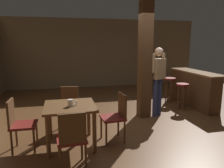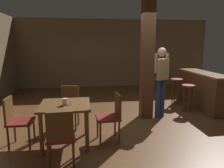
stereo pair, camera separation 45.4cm
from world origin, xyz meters
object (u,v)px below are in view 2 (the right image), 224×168
(bar_stool_mid, at_px, (177,85))
(bar_stool_near, at_px, (188,92))
(chair_west, at_px, (16,119))
(chair_south, at_px, (61,136))
(standing_person, at_px, (161,77))
(bar_counter, at_px, (200,90))
(dining_table, at_px, (65,111))
(chair_east, at_px, (112,115))
(chair_north, at_px, (69,104))
(napkin_cup, at_px, (65,102))
(salt_shaker, at_px, (71,102))

(bar_stool_mid, bearing_deg, bar_stool_near, -90.80)
(chair_west, xyz_separation_m, bar_stool_near, (3.97, 1.48, 0.04))
(bar_stool_near, height_order, bar_stool_mid, bar_stool_mid)
(chair_south, distance_m, standing_person, 3.02)
(standing_person, bearing_deg, bar_stool_near, 19.88)
(chair_south, bearing_deg, bar_counter, 35.62)
(chair_south, relative_size, bar_stool_near, 1.22)
(dining_table, distance_m, chair_south, 0.82)
(chair_east, xyz_separation_m, standing_person, (1.36, 1.15, 0.50))
(chair_north, height_order, bar_stool_mid, chair_north)
(standing_person, bearing_deg, napkin_cup, -150.73)
(chair_south, bearing_deg, chair_north, 88.62)
(chair_south, relative_size, standing_person, 0.52)
(chair_east, height_order, standing_person, standing_person)
(bar_counter, distance_m, bar_stool_near, 0.62)
(napkin_cup, bearing_deg, chair_south, -91.89)
(dining_table, relative_size, chair_north, 1.00)
(bar_stool_near, bearing_deg, chair_west, -159.58)
(chair_south, bearing_deg, chair_east, 43.51)
(dining_table, xyz_separation_m, bar_counter, (3.64, 1.81, -0.10))
(dining_table, height_order, salt_shaker, salt_shaker)
(chair_south, xyz_separation_m, bar_stool_near, (3.13, 2.30, 0.04))
(napkin_cup, relative_size, bar_stool_near, 0.17)
(chair_north, distance_m, bar_stool_near, 3.16)
(bar_counter, bearing_deg, salt_shaker, -152.32)
(chair_west, bearing_deg, salt_shaker, -3.26)
(chair_north, bearing_deg, chair_south, -91.38)
(napkin_cup, xyz_separation_m, standing_person, (2.21, 1.24, 0.19))
(standing_person, relative_size, bar_stool_mid, 2.22)
(dining_table, xyz_separation_m, salt_shaker, (0.10, -0.05, 0.18))
(dining_table, relative_size, chair_west, 1.00)
(salt_shaker, xyz_separation_m, bar_stool_near, (3.01, 1.53, -0.25))
(chair_south, bearing_deg, salt_shaker, 80.97)
(napkin_cup, relative_size, bar_stool_mid, 0.16)
(dining_table, bearing_deg, chair_north, 88.52)
(standing_person, relative_size, bar_stool_near, 2.36)
(chair_west, xyz_separation_m, chair_east, (1.71, 0.00, 0.00))
(chair_east, height_order, salt_shaker, chair_east)
(bar_counter, distance_m, bar_stool_mid, 0.67)
(standing_person, bearing_deg, chair_west, -159.42)
(chair_east, distance_m, chair_south, 1.20)
(chair_south, relative_size, salt_shaker, 10.23)
(chair_east, bearing_deg, salt_shaker, -175.46)
(chair_north, bearing_deg, bar_counter, 15.24)
(chair_west, bearing_deg, napkin_cup, -5.53)
(bar_counter, relative_size, bar_stool_near, 2.80)
(chair_east, distance_m, napkin_cup, 0.90)
(chair_west, height_order, bar_stool_near, chair_west)
(chair_west, relative_size, chair_east, 1.00)
(salt_shaker, bearing_deg, dining_table, 154.92)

